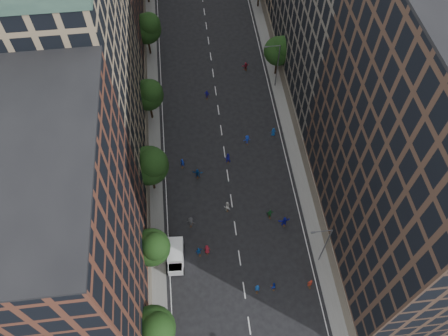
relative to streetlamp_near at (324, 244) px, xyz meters
name	(u,v)px	position (x,y,z in m)	size (l,w,h in m)	color
ground	(219,112)	(-10.37, 28.00, -5.17)	(240.00, 240.00, 0.00)	black
sidewalk_left	(147,86)	(-22.37, 35.50, -5.09)	(4.00, 105.00, 0.15)	slate
sidewalk_right	(280,75)	(1.63, 35.50, -5.09)	(4.00, 105.00, 0.15)	slate
bldg_left_a	(62,243)	(-29.37, -1.00, 9.83)	(14.00, 22.00, 30.00)	brown
bldg_left_b	(75,65)	(-29.37, 23.00, 11.83)	(14.00, 26.00, 34.00)	#978263
bldg_right_a	(419,159)	(8.63, 3.00, 12.83)	(14.00, 30.00, 36.00)	#463125
bldg_right_b	(343,5)	(8.63, 32.00, 11.33)	(14.00, 28.00, 33.00)	#645C52
tree_left_0	(154,329)	(-21.38, -8.15, 0.79)	(5.20, 5.20, 8.83)	black
tree_left_1	(153,247)	(-21.39, 1.86, 0.38)	(4.80, 4.80, 8.21)	black
tree_left_2	(150,165)	(-21.36, 13.83, 1.19)	(5.60, 5.60, 9.45)	black
tree_left_3	(149,94)	(-21.38, 27.85, 0.65)	(5.00, 5.00, 8.58)	black
tree_left_4	(147,27)	(-21.37, 43.84, 0.93)	(5.40, 5.40, 9.08)	black
tree_right_a	(280,50)	(1.02, 35.85, 0.46)	(5.00, 5.00, 8.39)	black
streetlamp_near	(324,244)	(0.00, 0.00, 0.00)	(2.64, 0.22, 9.06)	#595B60
streetlamp_far	(276,64)	(0.00, 33.00, 0.00)	(2.64, 0.22, 9.06)	#595B60
cargo_van	(176,256)	(-18.88, 2.25, -3.87)	(2.45, 4.74, 2.46)	white
skater_1	(257,288)	(-8.75, -3.24, -4.23)	(0.68, 0.45, 1.87)	#13469D
skater_2	(273,286)	(-6.65, -3.14, -4.39)	(0.75, 0.59, 1.55)	#142AA3
skater_4	(199,251)	(-15.77, 2.68, -4.27)	(1.06, 0.44, 1.80)	#134CA1
skater_5	(284,221)	(-3.47, 5.80, -4.24)	(1.72, 0.55, 1.85)	#13179F
skater_6	(207,249)	(-14.64, 2.84, -4.26)	(0.89, 0.58, 1.82)	maroon
skater_7	(310,283)	(-1.87, -3.36, -4.27)	(0.65, 0.43, 1.79)	#AF2E1D
skater_8	(227,206)	(-11.20, 9.10, -4.21)	(0.93, 0.73, 1.92)	silver
skater_9	(191,222)	(-16.51, 7.20, -4.22)	(1.23, 0.70, 1.90)	#3B3C3F
skater_10	(270,214)	(-5.26, 7.27, -4.26)	(1.07, 0.45, 1.82)	#1A5828
skater_11	(198,173)	(-14.94, 15.32, -4.30)	(1.62, 0.52, 1.74)	navy
skater_12	(273,132)	(-2.11, 21.96, -4.35)	(0.80, 0.52, 1.63)	#144EA9
skater_13	(182,163)	(-17.10, 17.48, -4.26)	(0.66, 0.43, 1.81)	#132D9D
skater_14	(228,158)	(-10.07, 17.61, -4.24)	(0.90, 0.70, 1.85)	#1413A1
skater_15	(247,140)	(-6.57, 20.85, -4.30)	(1.13, 0.65, 1.74)	#1737BA
skater_16	(207,95)	(-12.00, 31.45, -4.32)	(0.99, 0.41, 1.69)	#1814A7
skater_17	(246,66)	(-4.38, 37.71, -4.39)	(1.45, 0.46, 1.56)	#A31B2D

